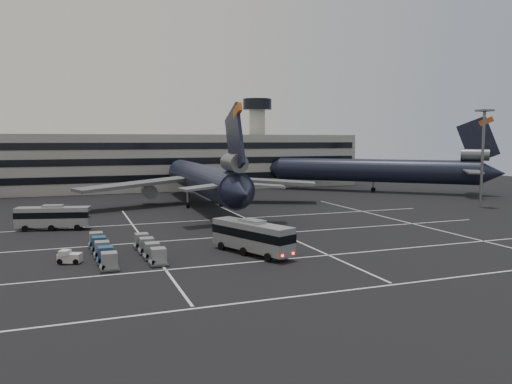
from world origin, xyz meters
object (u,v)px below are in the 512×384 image
bus_far (53,216)px  uld_cluster (123,249)px  bus_near (252,235)px  trijet_main (203,179)px

bus_far → uld_cluster: bearing=-145.2°
uld_cluster → bus_near: bearing=-14.9°
trijet_main → uld_cluster: size_ratio=4.19×
trijet_main → uld_cluster: 41.88m
bus_near → uld_cluster: bearing=142.6°
trijet_main → bus_near: (-4.84, -40.95, -3.11)m
trijet_main → bus_far: trijet_main is taller
bus_near → uld_cluster: size_ratio=0.81×
trijet_main → bus_far: 31.27m
bus_near → uld_cluster: bus_near is taller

